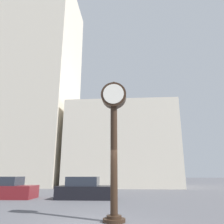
{
  "coord_description": "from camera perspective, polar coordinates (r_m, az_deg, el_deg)",
  "views": [
    {
      "loc": [
        1.23,
        -7.65,
        1.62
      ],
      "look_at": [
        -0.12,
        10.8,
        6.89
      ],
      "focal_mm": 35.0,
      "sensor_mm": 36.0,
      "label": 1
    }
  ],
  "objects": [
    {
      "name": "street_clock",
      "position": [
        8.58,
        0.49,
        -4.18
      ],
      "size": [
        1.02,
        0.8,
        5.33
      ],
      "color": "black",
      "rests_on": "ground_plane"
    },
    {
      "name": "building_tall_tower",
      "position": [
        37.5,
        -18.47,
        7.43
      ],
      "size": [
        10.84,
        12.0,
        31.89
      ],
      "color": "beige",
      "rests_on": "ground_plane"
    },
    {
      "name": "car_black",
      "position": [
        15.88,
        -7.11,
        -19.45
      ],
      "size": [
        3.84,
        1.94,
        1.45
      ],
      "rotation": [
        0.0,
        0.0,
        0.02
      ],
      "color": "black",
      "rests_on": "ground_plane"
    },
    {
      "name": "car_maroon",
      "position": [
        17.66,
        -25.99,
        -17.67
      ],
      "size": [
        4.0,
        1.99,
        1.45
      ],
      "rotation": [
        0.0,
        0.0,
        0.04
      ],
      "color": "maroon",
      "rests_on": "ground_plane"
    },
    {
      "name": "building_storefront_row",
      "position": [
        31.88,
        2.7,
        -9.15
      ],
      "size": [
        14.21,
        12.0,
        10.72
      ],
      "color": "beige",
      "rests_on": "ground_plane"
    }
  ]
}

